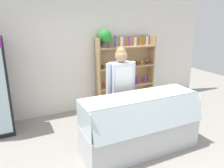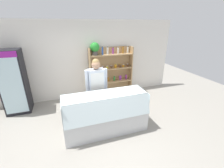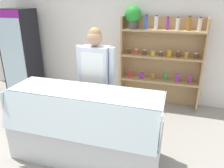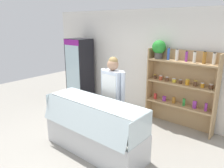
% 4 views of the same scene
% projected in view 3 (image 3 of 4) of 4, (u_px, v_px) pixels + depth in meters
% --- Properties ---
extents(ground_plane, '(12.00, 12.00, 0.00)m').
position_uv_depth(ground_plane, '(78.00, 156.00, 3.14)').
color(ground_plane, gray).
extents(back_wall, '(6.80, 0.10, 2.70)m').
position_uv_depth(back_wall, '(119.00, 37.00, 4.66)').
color(back_wall, white).
rests_on(back_wall, ground).
extents(drinks_fridge, '(0.67, 0.58, 1.92)m').
position_uv_depth(drinks_fridge, '(21.00, 53.00, 4.95)').
color(drinks_fridge, black).
rests_on(drinks_fridge, ground).
extents(shelving_unit, '(1.59, 0.32, 1.99)m').
position_uv_depth(shelving_unit, '(156.00, 51.00, 4.32)').
color(shelving_unit, tan).
rests_on(shelving_unit, ground).
extents(deli_display_case, '(2.04, 0.77, 1.01)m').
position_uv_depth(deli_display_case, '(86.00, 138.00, 3.03)').
color(deli_display_case, silver).
rests_on(deli_display_case, ground).
extents(shop_clerk, '(0.60, 0.25, 1.74)m').
position_uv_depth(shop_clerk, '(96.00, 74.00, 3.33)').
color(shop_clerk, '#4C4233').
rests_on(shop_clerk, ground).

